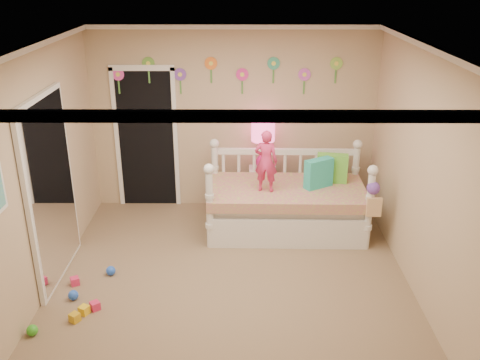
{
  "coord_description": "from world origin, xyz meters",
  "views": [
    {
      "loc": [
        0.13,
        -4.98,
        3.32
      ],
      "look_at": [
        0.1,
        0.6,
        1.05
      ],
      "focal_mm": 39.54,
      "sensor_mm": 36.0,
      "label": 1
    }
  ],
  "objects_px": {
    "child": "(266,161)",
    "table_lamp": "(263,136)",
    "daybed": "(287,191)",
    "nightstand": "(262,189)"
  },
  "relations": [
    {
      "from": "child",
      "to": "table_lamp",
      "type": "relative_size",
      "value": 1.12
    },
    {
      "from": "child",
      "to": "nightstand",
      "type": "height_order",
      "value": "child"
    },
    {
      "from": "nightstand",
      "to": "table_lamp",
      "type": "distance_m",
      "value": 0.79
    },
    {
      "from": "daybed",
      "to": "nightstand",
      "type": "height_order",
      "value": "daybed"
    },
    {
      "from": "table_lamp",
      "to": "daybed",
      "type": "bearing_deg",
      "value": -65.68
    },
    {
      "from": "table_lamp",
      "to": "nightstand",
      "type": "bearing_deg",
      "value": 0.0
    },
    {
      "from": "child",
      "to": "table_lamp",
      "type": "height_order",
      "value": "child"
    },
    {
      "from": "daybed",
      "to": "table_lamp",
      "type": "distance_m",
      "value": 0.91
    },
    {
      "from": "child",
      "to": "table_lamp",
      "type": "bearing_deg",
      "value": -76.76
    },
    {
      "from": "child",
      "to": "nightstand",
      "type": "bearing_deg",
      "value": -76.76
    }
  ]
}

